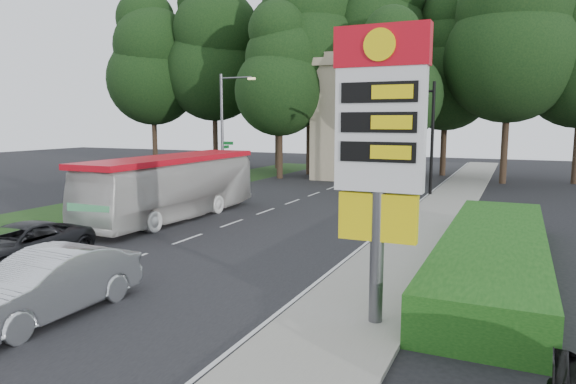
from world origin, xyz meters
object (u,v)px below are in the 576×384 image
at_px(gas_station_pylon, 380,136).
at_px(monument, 330,116).
at_px(transit_bus, 173,188).
at_px(sedan_silver, 47,285).
at_px(traffic_signal_mast, 412,122).
at_px(streetlight_signs, 225,125).
at_px(suv_charcoal, 18,246).

relative_size(gas_station_pylon, monument, 0.68).
distance_m(transit_bus, sedan_silver, 12.68).
bearing_deg(gas_station_pylon, traffic_signal_mast, 99.09).
distance_m(streetlight_signs, sedan_silver, 24.63).
xyz_separation_m(monument, sedan_silver, (3.72, -30.75, -4.29)).
relative_size(transit_bus, sedan_silver, 2.23).
bearing_deg(transit_bus, gas_station_pylon, -35.15).
distance_m(gas_station_pylon, transit_bus, 15.57).
xyz_separation_m(streetlight_signs, suv_charcoal, (4.19, -20.01, -3.74)).
distance_m(monument, transit_bus, 19.46).
distance_m(transit_bus, suv_charcoal, 8.96).
xyz_separation_m(transit_bus, sedan_silver, (4.94, -11.66, -0.72)).
height_order(traffic_signal_mast, streetlight_signs, streetlight_signs).
distance_m(traffic_signal_mast, monument, 9.76).
xyz_separation_m(streetlight_signs, monument, (4.99, 7.99, 0.67)).
height_order(gas_station_pylon, traffic_signal_mast, traffic_signal_mast).
distance_m(gas_station_pylon, traffic_signal_mast, 22.29).
bearing_deg(transit_bus, streetlight_signs, 109.22).
bearing_deg(traffic_signal_mast, monument, 142.00).
bearing_deg(streetlight_signs, suv_charcoal, -78.18).
relative_size(traffic_signal_mast, transit_bus, 0.65).
bearing_deg(streetlight_signs, monument, 58.03).
xyz_separation_m(gas_station_pylon, streetlight_signs, (-16.19, 20.01, -0.01)).
xyz_separation_m(monument, transit_bus, (-1.23, -19.09, -3.57)).
xyz_separation_m(traffic_signal_mast, transit_bus, (-8.91, -13.09, -3.13)).
xyz_separation_m(monument, suv_charcoal, (-0.80, -28.00, -4.40)).
bearing_deg(gas_station_pylon, monument, 111.80).
distance_m(gas_station_pylon, monument, 30.17).
bearing_deg(sedan_silver, suv_charcoal, 149.12).
distance_m(streetlight_signs, suv_charcoal, 20.78).
xyz_separation_m(traffic_signal_mast, sedan_silver, (-3.96, -24.75, -3.86)).
height_order(gas_station_pylon, transit_bus, gas_station_pylon).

